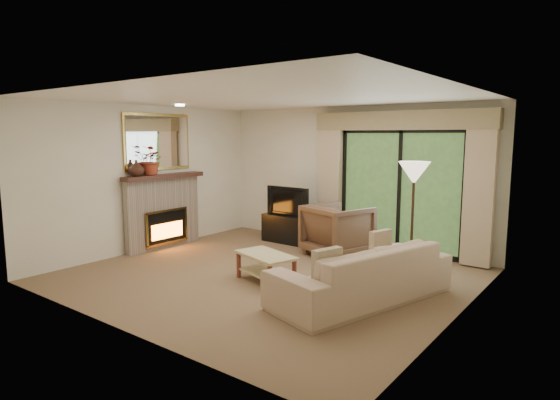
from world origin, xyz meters
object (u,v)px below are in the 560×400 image
Objects in this scene: armchair at (338,230)px; sofa at (362,273)px; media_console at (290,229)px; coffee_table at (266,268)px.

armchair is 2.20m from sofa.
armchair reaches higher than sofa.
media_console is 1.18× the size of coffee_table.
media_console is 1.30m from armchair.
media_console is at bearing -111.85° from sofa.
media_console is 0.44× the size of sofa.
sofa is 2.69× the size of coffee_table.
armchair reaches higher than coffee_table.
armchair is at bearing 104.54° from coffee_table.
armchair is 1.09× the size of coffee_table.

